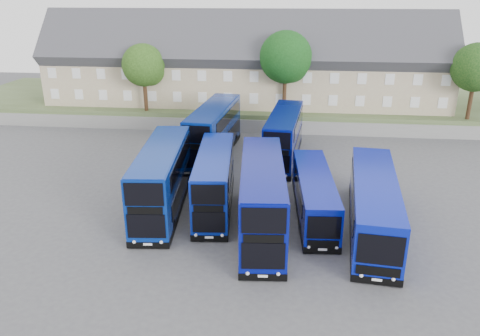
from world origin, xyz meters
name	(u,v)px	position (x,y,z in m)	size (l,w,h in m)	color
ground	(245,237)	(0.00, 0.00, 0.00)	(120.00, 120.00, 0.00)	#4A4A4F
retaining_wall	(265,127)	(0.00, 24.00, 0.75)	(70.00, 0.40, 1.50)	slate
earth_bank	(270,104)	(0.00, 34.00, 1.00)	(80.00, 20.00, 2.00)	#475932
terrace_row	(244,66)	(-3.00, 30.00, 6.60)	(48.00, 10.40, 11.20)	tan
dd_front_left	(162,180)	(-6.38, 3.61, 2.31)	(3.72, 12.00, 4.70)	navy
dd_front_mid	(215,182)	(-2.65, 4.26, 2.07)	(3.32, 10.76, 4.21)	#081F97
dd_front_right	(262,199)	(1.04, 0.99, 2.34)	(3.64, 12.13, 4.76)	#060F7C
dd_rear_left	(214,132)	(-4.55, 15.97, 2.37)	(3.84, 12.30, 4.81)	navy
dd_rear_right	(284,137)	(2.21, 15.43, 2.21)	(3.64, 11.50, 4.50)	navy
coach_east_a	(314,196)	(4.61, 3.84, 1.50)	(3.05, 11.32, 3.06)	#0815A1
coach_east_b	(373,206)	(8.42, 1.98, 1.79)	(4.18, 13.56, 3.65)	#0818A4
tree_west	(145,67)	(-13.85, 25.10, 7.05)	(4.80, 4.80, 7.65)	#382314
tree_mid	(287,59)	(2.15, 25.60, 8.07)	(5.76, 5.76, 9.18)	#382314
tree_east	(477,69)	(22.15, 25.10, 7.39)	(5.12, 5.12, 8.16)	#382314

